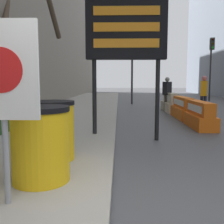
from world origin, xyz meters
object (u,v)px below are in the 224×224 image
jersey_barrier_orange_far (200,116)px  traffic_light_far_side (211,56)px  jersey_barrier_orange_near (183,109)px  traffic_light_near_curb (132,57)px  jersey_barrier_cream (170,103)px  traffic_cone_near (166,101)px  pedestrian_worker (204,92)px  barrel_drum_middle (52,130)px  pedestrian_passerby (167,91)px  barrel_drum_foreground (40,144)px  warning_sign (2,80)px  message_board (126,29)px

jersey_barrier_orange_far → traffic_light_far_side: (4.23, 11.56, 2.90)m
jersey_barrier_orange_near → traffic_light_near_curb: 6.91m
jersey_barrier_cream → traffic_cone_near: (0.04, 1.35, -0.02)m
jersey_barrier_orange_far → pedestrian_worker: pedestrian_worker is taller
barrel_drum_middle → traffic_cone_near: 10.36m
jersey_barrier_orange_far → pedestrian_passerby: (-0.18, 4.52, 0.60)m
barrel_drum_foreground → traffic_cone_near: size_ratio=1.26×
jersey_barrier_orange_near → pedestrian_passerby: (-0.18, 2.40, 0.59)m
warning_sign → message_board: size_ratio=0.53×
message_board → traffic_light_far_side: bearing=63.9°
barrel_drum_foreground → jersey_barrier_cream: 9.90m
warning_sign → traffic_cone_near: (3.60, 11.28, -1.03)m
barrel_drum_foreground → pedestrian_worker: bearing=60.6°
barrel_drum_foreground → pedestrian_passerby: (3.22, 9.28, 0.33)m
warning_sign → jersey_barrier_cream: 10.60m
warning_sign → pedestrian_passerby: bearing=71.2°
traffic_light_far_side → jersey_barrier_orange_near: bearing=-114.2°
pedestrian_worker → pedestrian_passerby: bearing=66.2°
traffic_cone_near → jersey_barrier_cream: bearing=-91.7°
jersey_barrier_orange_near → pedestrian_worker: pedestrian_worker is taller
jersey_barrier_orange_far → jersey_barrier_cream: bearing=90.0°
jersey_barrier_orange_near → pedestrian_passerby: bearing=94.2°
message_board → barrel_drum_middle: bearing=-120.2°
warning_sign → message_board: message_board is taller
jersey_barrier_orange_far → pedestrian_worker: bearing=70.8°
barrel_drum_middle → warning_sign: bearing=-92.3°
barrel_drum_foreground → pedestrian_worker: 9.26m
barrel_drum_middle → traffic_light_near_curb: 12.53m
traffic_cone_near → pedestrian_worker: (1.11, -2.58, 0.61)m
jersey_barrier_cream → jersey_barrier_orange_near: bearing=-90.0°
jersey_barrier_cream → traffic_light_far_side: 8.68m
pedestrian_worker → warning_sign: bearing=170.3°
barrel_drum_middle → pedestrian_worker: 8.53m
barrel_drum_foreground → pedestrian_worker: (4.54, 8.06, 0.35)m
jersey_barrier_cream → traffic_light_far_side: bearing=58.9°
message_board → traffic_light_near_curb: (0.64, 10.10, 0.29)m
message_board → jersey_barrier_cream: bearing=70.1°
pedestrian_worker → pedestrian_passerby: size_ratio=1.02×
barrel_drum_middle → traffic_light_far_side: 17.43m
jersey_barrier_orange_near → pedestrian_worker: 1.76m
barrel_drum_foreground → traffic_light_near_curb: traffic_light_near_curb is taller
pedestrian_passerby → jersey_barrier_orange_far: bearing=43.7°
jersey_barrier_orange_far → traffic_light_near_curb: 8.87m
traffic_cone_near → pedestrian_passerby: size_ratio=0.46×
jersey_barrier_orange_far → pedestrian_passerby: pedestrian_passerby is taller
traffic_cone_near → traffic_light_near_curb: traffic_light_near_curb is taller
jersey_barrier_orange_near → jersey_barrier_cream: jersey_barrier_cream is taller
message_board → barrel_drum_foreground: bearing=-110.5°
traffic_light_far_side → pedestrian_worker: 9.10m
warning_sign → traffic_light_far_side: size_ratio=0.40×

